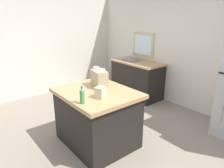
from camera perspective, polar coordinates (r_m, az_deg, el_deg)
The scene contains 8 objects.
ground at distance 3.43m, azimuth -3.78°, elevation -16.62°, with size 6.81×6.81×0.00m, color gray.
back_wall at distance 4.68m, azimuth 20.86°, elevation 8.86°, with size 5.67×0.13×2.57m.
left_wall at distance 5.44m, azimuth -21.91°, elevation 9.92°, with size 0.10×4.82×2.57m.
kitchen_island at distance 3.30m, azimuth -4.11°, elevation -9.11°, with size 1.20×1.00×0.88m.
sink_counter at distance 5.24m, azimuth 6.80°, elevation 1.55°, with size 1.31×0.66×1.08m.
shopping_bag at distance 3.28m, azimuth -3.53°, elevation 1.54°, with size 0.34×0.24×0.31m.
small_box at distance 2.85m, azimuth -3.23°, elevation -2.30°, with size 0.12×0.13×0.15m, color beige.
bottle at distance 2.68m, azimuth -8.21°, elevation -3.22°, with size 0.07×0.07×0.24m.
Camera 1 is at (2.32, -1.59, 1.97)m, focal length 33.19 mm.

